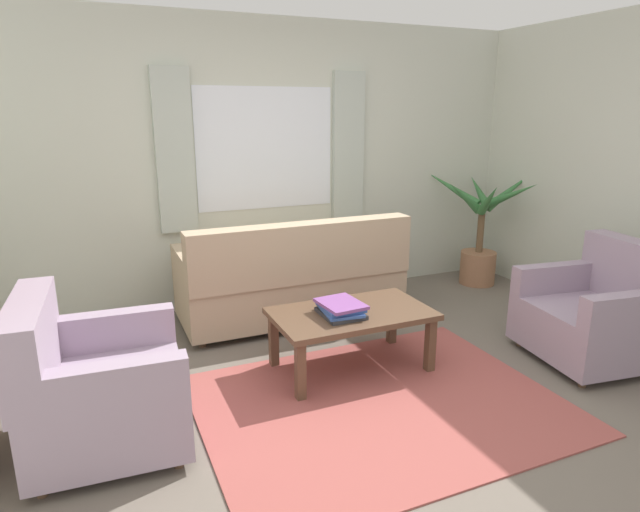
# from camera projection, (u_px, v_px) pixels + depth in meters

# --- Properties ---
(ground_plane) EXTENTS (6.24, 6.24, 0.00)m
(ground_plane) POSITION_uv_depth(u_px,v_px,m) (380.00, 405.00, 3.40)
(ground_plane) COLOR #6B6056
(wall_back) EXTENTS (5.32, 0.12, 2.60)m
(wall_back) POSITION_uv_depth(u_px,v_px,m) (264.00, 165.00, 5.05)
(wall_back) COLOR beige
(wall_back) RESTS_ON ground_plane
(window_with_curtains) EXTENTS (1.98, 0.07, 1.40)m
(window_with_curtains) POSITION_uv_depth(u_px,v_px,m) (267.00, 149.00, 4.94)
(window_with_curtains) COLOR white
(area_rug) EXTENTS (2.21, 1.73, 0.01)m
(area_rug) POSITION_uv_depth(u_px,v_px,m) (380.00, 404.00, 3.39)
(area_rug) COLOR #9E4C47
(area_rug) RESTS_ON ground_plane
(couch) EXTENTS (1.90, 0.82, 0.92)m
(couch) POSITION_uv_depth(u_px,v_px,m) (293.00, 280.00, 4.67)
(couch) COLOR tan
(couch) RESTS_ON ground_plane
(armchair_left) EXTENTS (0.87, 0.89, 0.88)m
(armchair_left) POSITION_uv_depth(u_px,v_px,m) (94.00, 387.00, 2.90)
(armchair_left) COLOR #998499
(armchair_left) RESTS_ON ground_plane
(armchair_right) EXTENTS (0.92, 0.94, 0.88)m
(armchair_right) POSITION_uv_depth(u_px,v_px,m) (598.00, 314.00, 3.95)
(armchair_right) COLOR #998499
(armchair_right) RESTS_ON ground_plane
(coffee_table) EXTENTS (1.10, 0.64, 0.44)m
(coffee_table) POSITION_uv_depth(u_px,v_px,m) (351.00, 319.00, 3.77)
(coffee_table) COLOR brown
(coffee_table) RESTS_ON ground_plane
(book_stack_on_table) EXTENTS (0.29, 0.36, 0.09)m
(book_stack_on_table) POSITION_uv_depth(u_px,v_px,m) (341.00, 309.00, 3.67)
(book_stack_on_table) COLOR #2D2D33
(book_stack_on_table) RESTS_ON coffee_table
(potted_plant) EXTENTS (1.07, 1.12, 1.21)m
(potted_plant) POSITION_uv_depth(u_px,v_px,m) (480.00, 236.00, 5.64)
(potted_plant) COLOR #9E6B4C
(potted_plant) RESTS_ON ground_plane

